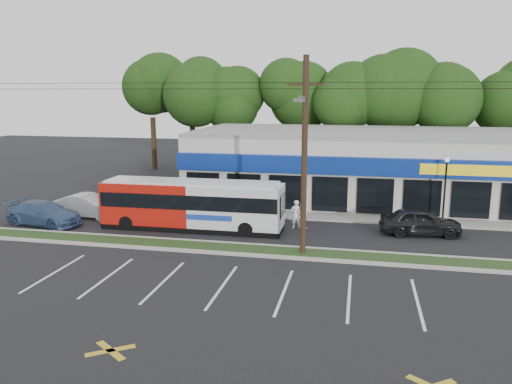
{
  "coord_description": "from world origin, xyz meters",
  "views": [
    {
      "loc": [
        5.69,
        -23.59,
        8.3
      ],
      "look_at": [
        -0.3,
        5.0,
        2.37
      ],
      "focal_mm": 35.0,
      "sensor_mm": 36.0,
      "label": 1
    }
  ],
  "objects_px": {
    "utility_pole": "(301,150)",
    "metrobus": "(192,204)",
    "car_dark": "(420,222)",
    "car_blue": "(44,213)",
    "car_silver": "(89,206)",
    "pedestrian_b": "(302,215)",
    "lamp_post": "(445,183)",
    "pedestrian_a": "(296,214)"
  },
  "relations": [
    {
      "from": "utility_pole",
      "to": "metrobus",
      "type": "bearing_deg",
      "value": 152.87
    },
    {
      "from": "lamp_post",
      "to": "pedestrian_a",
      "type": "distance_m",
      "value": 9.59
    },
    {
      "from": "car_dark",
      "to": "pedestrian_b",
      "type": "bearing_deg",
      "value": 85.92
    },
    {
      "from": "utility_pole",
      "to": "car_silver",
      "type": "distance_m",
      "value": 16.18
    },
    {
      "from": "utility_pole",
      "to": "car_silver",
      "type": "bearing_deg",
      "value": 161.56
    },
    {
      "from": "utility_pole",
      "to": "car_silver",
      "type": "height_order",
      "value": "utility_pole"
    },
    {
      "from": "pedestrian_a",
      "to": "utility_pole",
      "type": "bearing_deg",
      "value": 78.56
    },
    {
      "from": "lamp_post",
      "to": "pedestrian_b",
      "type": "height_order",
      "value": "lamp_post"
    },
    {
      "from": "utility_pole",
      "to": "pedestrian_b",
      "type": "height_order",
      "value": "utility_pole"
    },
    {
      "from": "car_silver",
      "to": "pedestrian_b",
      "type": "bearing_deg",
      "value": -83.71
    },
    {
      "from": "metrobus",
      "to": "car_silver",
      "type": "distance_m",
      "value": 7.88
    },
    {
      "from": "lamp_post",
      "to": "car_blue",
      "type": "bearing_deg",
      "value": -167.87
    },
    {
      "from": "pedestrian_a",
      "to": "pedestrian_b",
      "type": "relative_size",
      "value": 1.07
    },
    {
      "from": "utility_pole",
      "to": "pedestrian_b",
      "type": "bearing_deg",
      "value": 95.17
    },
    {
      "from": "car_silver",
      "to": "pedestrian_b",
      "type": "xyz_separation_m",
      "value": [
        14.24,
        0.17,
        0.05
      ]
    },
    {
      "from": "metrobus",
      "to": "car_dark",
      "type": "xyz_separation_m",
      "value": [
        13.47,
        1.55,
        -0.79
      ]
    },
    {
      "from": "car_silver",
      "to": "pedestrian_a",
      "type": "xyz_separation_m",
      "value": [
        13.87,
        0.17,
        0.11
      ]
    },
    {
      "from": "car_dark",
      "to": "pedestrian_b",
      "type": "xyz_separation_m",
      "value": [
        -6.95,
        -0.05,
        0.03
      ]
    },
    {
      "from": "metrobus",
      "to": "car_silver",
      "type": "relative_size",
      "value": 2.37
    },
    {
      "from": "utility_pole",
      "to": "metrobus",
      "type": "relative_size",
      "value": 4.49
    },
    {
      "from": "car_dark",
      "to": "car_blue",
      "type": "height_order",
      "value": "car_dark"
    },
    {
      "from": "utility_pole",
      "to": "lamp_post",
      "type": "relative_size",
      "value": 11.76
    },
    {
      "from": "utility_pole",
      "to": "car_dark",
      "type": "xyz_separation_m",
      "value": [
        6.49,
        5.13,
        -4.62
      ]
    },
    {
      "from": "car_dark",
      "to": "pedestrian_b",
      "type": "relative_size",
      "value": 2.83
    },
    {
      "from": "car_blue",
      "to": "pedestrian_a",
      "type": "bearing_deg",
      "value": -70.28
    },
    {
      "from": "utility_pole",
      "to": "pedestrian_b",
      "type": "relative_size",
      "value": 30.45
    },
    {
      "from": "car_blue",
      "to": "pedestrian_b",
      "type": "bearing_deg",
      "value": -70.48
    },
    {
      "from": "utility_pole",
      "to": "car_dark",
      "type": "relative_size",
      "value": 10.77
    },
    {
      "from": "pedestrian_a",
      "to": "metrobus",
      "type": "bearing_deg",
      "value": -7.02
    },
    {
      "from": "car_dark",
      "to": "car_blue",
      "type": "xyz_separation_m",
      "value": [
        -22.98,
        -2.55,
        -0.05
      ]
    },
    {
      "from": "pedestrian_b",
      "to": "pedestrian_a",
      "type": "bearing_deg",
      "value": 12.75
    },
    {
      "from": "car_dark",
      "to": "car_silver",
      "type": "height_order",
      "value": "car_dark"
    },
    {
      "from": "utility_pole",
      "to": "lamp_post",
      "type": "bearing_deg",
      "value": 43.95
    },
    {
      "from": "utility_pole",
      "to": "metrobus",
      "type": "distance_m",
      "value": 8.72
    },
    {
      "from": "pedestrian_b",
      "to": "car_silver",
      "type": "bearing_deg",
      "value": 13.44
    },
    {
      "from": "car_silver",
      "to": "pedestrian_b",
      "type": "relative_size",
      "value": 2.85
    },
    {
      "from": "metrobus",
      "to": "car_blue",
      "type": "height_order",
      "value": "metrobus"
    },
    {
      "from": "utility_pole",
      "to": "metrobus",
      "type": "height_order",
      "value": "utility_pole"
    },
    {
      "from": "utility_pole",
      "to": "car_blue",
      "type": "relative_size",
      "value": 9.84
    },
    {
      "from": "lamp_post",
      "to": "car_silver",
      "type": "height_order",
      "value": "lamp_post"
    },
    {
      "from": "car_dark",
      "to": "car_blue",
      "type": "bearing_deg",
      "value": 91.84
    },
    {
      "from": "car_dark",
      "to": "utility_pole",
      "type": "bearing_deg",
      "value": 123.79
    }
  ]
}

